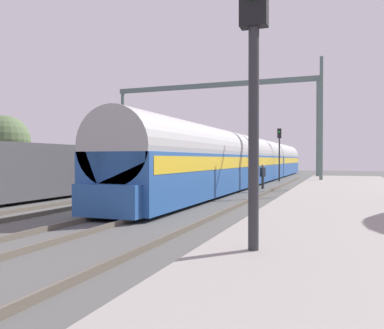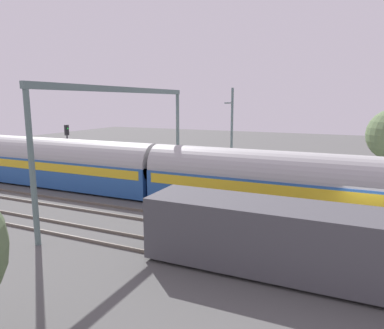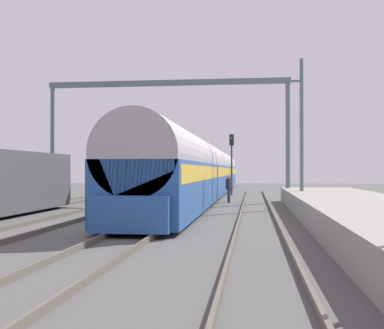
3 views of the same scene
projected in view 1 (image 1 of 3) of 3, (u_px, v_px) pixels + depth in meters
ground at (104, 210)px, 16.49m from camera, size 120.00×120.00×0.00m
track_west at (66, 206)px, 17.16m from camera, size 1.52×60.00×0.16m
track_east at (145, 210)px, 15.82m from camera, size 1.52×60.00×0.16m
track_far_east at (239, 214)px, 14.49m from camera, size 1.52×60.00×0.16m
platform at (351, 203)px, 15.02m from camera, size 4.40×28.00×0.90m
passenger_train at (255, 160)px, 36.18m from camera, size 2.93×49.20×3.82m
freight_car at (37, 171)px, 20.82m from camera, size 2.80×13.00×2.70m
person_crossing at (263, 174)px, 27.97m from camera, size 0.37×0.46×1.73m
railway_signal_near at (254, 87)px, 5.24m from camera, size 0.36×0.30×4.74m
railway_signal_far at (279, 147)px, 37.12m from camera, size 0.36×0.30×4.93m
catenary_gantry at (212, 109)px, 30.20m from camera, size 15.86×0.28×7.86m
catenary_pole_east_mid at (320, 123)px, 22.96m from camera, size 1.90×0.20×8.00m
tree_west_background at (4, 140)px, 31.02m from camera, size 3.87×3.87×5.50m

